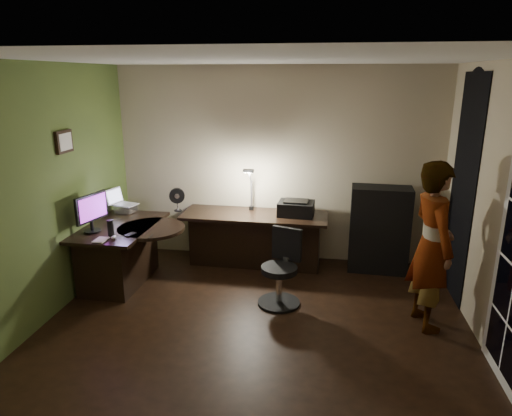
# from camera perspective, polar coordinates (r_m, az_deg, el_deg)

# --- Properties ---
(floor) EXTENTS (4.50, 4.00, 0.01)m
(floor) POSITION_cam_1_polar(r_m,az_deg,el_deg) (4.99, -0.12, -14.64)
(floor) COLOR black
(floor) RESTS_ON ground
(ceiling) EXTENTS (4.50, 4.00, 0.01)m
(ceiling) POSITION_cam_1_polar(r_m,az_deg,el_deg) (4.29, -0.14, 18.22)
(ceiling) COLOR silver
(ceiling) RESTS_ON floor
(wall_back) EXTENTS (4.50, 0.01, 2.70)m
(wall_back) POSITION_cam_1_polar(r_m,az_deg,el_deg) (6.39, 2.63, 5.33)
(wall_back) COLOR tan
(wall_back) RESTS_ON floor
(wall_front) EXTENTS (4.50, 0.01, 2.70)m
(wall_front) POSITION_cam_1_polar(r_m,az_deg,el_deg) (2.62, -6.97, -11.33)
(wall_front) COLOR tan
(wall_front) RESTS_ON floor
(wall_left) EXTENTS (0.01, 4.00, 2.70)m
(wall_left) POSITION_cam_1_polar(r_m,az_deg,el_deg) (5.28, -25.11, 1.46)
(wall_left) COLOR tan
(wall_left) RESTS_ON floor
(wall_right) EXTENTS (0.01, 4.00, 2.70)m
(wall_right) POSITION_cam_1_polar(r_m,az_deg,el_deg) (4.69, 28.28, -0.68)
(wall_right) COLOR tan
(wall_right) RESTS_ON floor
(green_wall_overlay) EXTENTS (0.00, 4.00, 2.70)m
(green_wall_overlay) POSITION_cam_1_polar(r_m,az_deg,el_deg) (5.27, -24.97, 1.46)
(green_wall_overlay) COLOR #4A5F29
(green_wall_overlay) RESTS_ON floor
(arched_doorway) EXTENTS (0.01, 0.90, 2.60)m
(arched_doorway) POSITION_cam_1_polar(r_m,az_deg,el_deg) (5.75, 24.44, 2.14)
(arched_doorway) COLOR black
(arched_doorway) RESTS_ON floor
(framed_picture) EXTENTS (0.04, 0.30, 0.25)m
(framed_picture) POSITION_cam_1_polar(r_m,az_deg,el_deg) (5.54, -22.89, 7.65)
(framed_picture) COLOR black
(framed_picture) RESTS_ON wall_left
(desk_left) EXTENTS (0.84, 1.34, 0.77)m
(desk_left) POSITION_cam_1_polar(r_m,az_deg,el_deg) (6.03, -16.38, -5.58)
(desk_left) COLOR black
(desk_left) RESTS_ON floor
(desk_right) EXTENTS (1.99, 0.74, 0.74)m
(desk_right) POSITION_cam_1_polar(r_m,az_deg,el_deg) (6.33, -0.17, -3.99)
(desk_right) COLOR black
(desk_right) RESTS_ON floor
(cabinet) EXTENTS (0.79, 0.43, 1.16)m
(cabinet) POSITION_cam_1_polar(r_m,az_deg,el_deg) (6.31, 15.15, -2.60)
(cabinet) COLOR black
(cabinet) RESTS_ON floor
(laptop_stand) EXTENTS (0.27, 0.24, 0.10)m
(laptop_stand) POSITION_cam_1_polar(r_m,az_deg,el_deg) (6.42, -15.99, -0.06)
(laptop_stand) COLOR silver
(laptop_stand) RESTS_ON desk_left
(laptop) EXTENTS (0.39, 0.37, 0.22)m
(laptop) POSITION_cam_1_polar(r_m,az_deg,el_deg) (6.38, -16.10, 1.32)
(laptop) COLOR silver
(laptop) RESTS_ON laptop_stand
(monitor) EXTENTS (0.21, 0.51, 0.33)m
(monitor) POSITION_cam_1_polar(r_m,az_deg,el_deg) (5.72, -19.93, -1.19)
(monitor) COLOR black
(monitor) RESTS_ON desk_left
(mouse) EXTENTS (0.07, 0.09, 0.03)m
(mouse) POSITION_cam_1_polar(r_m,az_deg,el_deg) (5.44, -17.35, -3.49)
(mouse) COLOR silver
(mouse) RESTS_ON desk_left
(phone) EXTENTS (0.11, 0.16, 0.01)m
(phone) POSITION_cam_1_polar(r_m,az_deg,el_deg) (5.51, -15.45, -3.18)
(phone) COLOR black
(phone) RESTS_ON desk_left
(pen) EXTENTS (0.01, 0.13, 0.01)m
(pen) POSITION_cam_1_polar(r_m,az_deg,el_deg) (5.39, -13.04, -3.46)
(pen) COLOR black
(pen) RESTS_ON desk_left
(speaker) EXTENTS (0.10, 0.10, 0.19)m
(speaker) POSITION_cam_1_polar(r_m,az_deg,el_deg) (5.52, -17.73, -2.37)
(speaker) COLOR black
(speaker) RESTS_ON desk_left
(notepad) EXTENTS (0.13, 0.19, 0.01)m
(notepad) POSITION_cam_1_polar(r_m,az_deg,el_deg) (5.43, -18.81, -3.78)
(notepad) COLOR silver
(notepad) RESTS_ON desk_left
(desk_fan) EXTENTS (0.24, 0.18, 0.33)m
(desk_fan) POSITION_cam_1_polar(r_m,az_deg,el_deg) (6.42, -9.80, 1.05)
(desk_fan) COLOR black
(desk_fan) RESTS_ON desk_right
(headphones) EXTENTS (0.21, 0.13, 0.09)m
(headphones) POSITION_cam_1_polar(r_m,az_deg,el_deg) (6.44, 4.24, 0.20)
(headphones) COLOR navy
(headphones) RESTS_ON desk_right
(printer) EXTENTS (0.49, 0.40, 0.21)m
(printer) POSITION_cam_1_polar(r_m,az_deg,el_deg) (6.17, 5.03, 0.02)
(printer) COLOR black
(printer) RESTS_ON desk_right
(desk_lamp) EXTENTS (0.19, 0.32, 0.67)m
(desk_lamp) POSITION_cam_1_polar(r_m,az_deg,el_deg) (6.32, -0.58, 2.64)
(desk_lamp) COLOR black
(desk_lamp) RESTS_ON desk_right
(office_chair) EXTENTS (0.63, 0.63, 0.88)m
(office_chair) POSITION_cam_1_polar(r_m,az_deg,el_deg) (5.24, 2.93, -7.63)
(office_chair) COLOR black
(office_chair) RESTS_ON floor
(person) EXTENTS (0.56, 0.71, 1.77)m
(person) POSITION_cam_1_polar(r_m,az_deg,el_deg) (4.99, 21.13, -4.47)
(person) COLOR #D8A88C
(person) RESTS_ON floor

